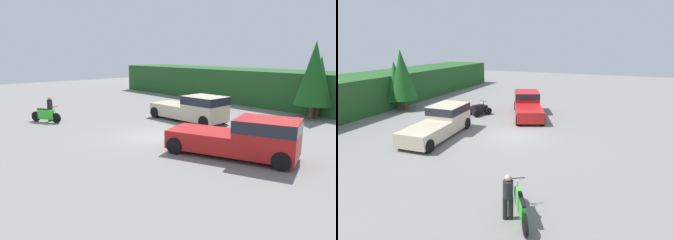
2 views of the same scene
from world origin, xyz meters
TOP-DOWN VIEW (x-y plane):
  - ground_plane at (0.00, 0.00)m, footprint 80.00×80.00m
  - hillside_backdrop at (0.00, 16.00)m, footprint 44.00×6.00m
  - tree_left at (3.22, 11.96)m, footprint 2.43×2.43m
  - tree_mid_left at (3.26, 12.87)m, footprint 1.98×1.98m
  - pickup_truck_red at (5.71, 0.77)m, footprint 6.25×4.10m
  - pickup_truck_second at (-1.41, 4.63)m, footprint 5.86×2.48m
  - dirt_bike at (-7.93, -3.23)m, footprint 2.20×1.29m
  - quad_atv at (4.17, 4.72)m, footprint 2.23×1.95m
  - rider_person at (-8.14, -2.83)m, footprint 0.47×0.47m

SIDE VIEW (x-z plane):
  - ground_plane at x=0.00m, z-range 0.00..0.00m
  - quad_atv at x=4.17m, z-range -0.13..1.03m
  - dirt_bike at x=-7.93m, z-range -0.09..1.06m
  - rider_person at x=-8.14m, z-range 0.07..1.82m
  - pickup_truck_second at x=-1.41m, z-range 0.05..1.93m
  - pickup_truck_red at x=5.71m, z-range 0.05..1.93m
  - hillside_backdrop at x=0.00m, z-range 0.00..3.13m
  - tree_mid_left at x=3.26m, z-range 0.40..4.90m
  - tree_left at x=3.22m, z-range 0.49..6.02m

